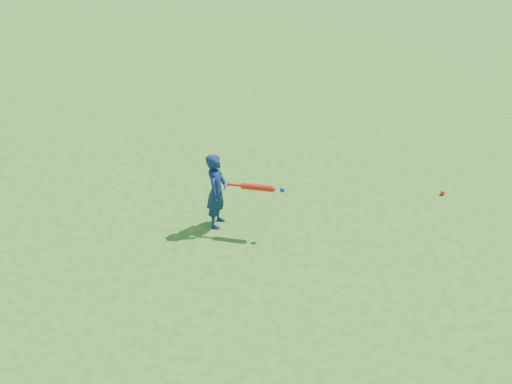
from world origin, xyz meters
TOP-DOWN VIEW (x-y plane):
  - ground at (0.00, 0.00)m, footprint 80.00×80.00m
  - child at (-0.64, -0.05)m, footprint 0.34×0.42m
  - ground_ball_red at (2.49, 0.43)m, footprint 0.06×0.06m
  - bat_swing at (-0.12, -0.25)m, footprint 0.69×0.24m

SIDE VIEW (x-z plane):
  - ground at x=0.00m, z-range 0.00..0.00m
  - ground_ball_red at x=2.49m, z-range 0.00..0.06m
  - child at x=-0.64m, z-range 0.00..1.00m
  - bat_swing at x=-0.12m, z-range 0.60..0.68m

